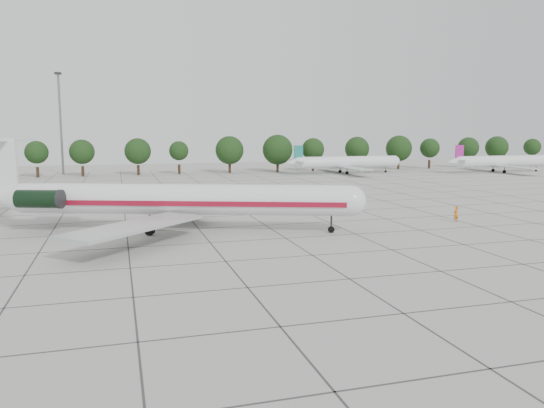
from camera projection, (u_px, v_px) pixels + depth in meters
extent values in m
plane|color=#A8A8A1|center=(286.00, 238.00, 55.63)|extent=(260.00, 260.00, 0.00)
cube|color=#383838|center=(251.00, 216.00, 69.89)|extent=(170.00, 170.00, 0.02)
cylinder|color=silver|center=(183.00, 199.00, 59.12)|extent=(36.08, 15.84, 3.40)
sphere|color=silver|center=(351.00, 201.00, 57.95)|extent=(3.40, 3.40, 3.40)
cone|color=silver|center=(1.00, 198.00, 60.44)|extent=(6.01, 4.96, 3.40)
cube|color=maroon|center=(187.00, 200.00, 60.86)|extent=(33.97, 12.35, 0.57)
cube|color=maroon|center=(180.00, 204.00, 57.45)|extent=(33.97, 12.35, 0.57)
cube|color=#B7BABC|center=(180.00, 200.00, 68.65)|extent=(6.10, 15.83, 0.31)
cube|color=#B7BABC|center=(134.00, 226.00, 50.30)|extent=(14.28, 14.31, 0.31)
cube|color=black|center=(62.00, 193.00, 62.31)|extent=(2.59, 2.03, 0.26)
cylinder|color=black|center=(65.00, 192.00, 63.02)|extent=(5.32, 3.53, 1.96)
cube|color=black|center=(43.00, 198.00, 57.72)|extent=(2.59, 2.03, 0.26)
cylinder|color=black|center=(40.00, 199.00, 57.00)|extent=(5.32, 3.53, 1.96)
cube|color=silver|center=(3.00, 166.00, 59.91)|extent=(3.20, 1.40, 6.19)
cylinder|color=black|center=(331.00, 224.00, 58.45)|extent=(0.26, 0.26, 1.96)
cylinder|color=black|center=(331.00, 230.00, 58.54)|extent=(0.78, 0.52, 0.72)
cylinder|color=black|center=(163.00, 215.00, 62.28)|extent=(0.32, 0.32, 1.86)
cylinder|color=black|center=(163.00, 222.00, 62.39)|extent=(1.18, 0.93, 1.03)
cylinder|color=black|center=(150.00, 223.00, 56.98)|extent=(0.32, 0.32, 1.86)
cylinder|color=black|center=(150.00, 231.00, 57.09)|extent=(1.18, 0.93, 1.03)
imported|color=#D7660C|center=(456.00, 214.00, 65.36)|extent=(0.82, 0.66, 1.98)
cylinder|color=silver|center=(347.00, 162.00, 137.73)|extent=(27.20, 3.00, 3.00)
cube|color=#B7BABC|center=(344.00, 167.00, 137.62)|extent=(3.50, 27.20, 0.25)
cube|color=#197369|center=(298.00, 153.00, 133.64)|extent=(2.40, 0.25, 3.60)
cylinder|color=black|center=(340.00, 171.00, 139.90)|extent=(0.80, 0.45, 0.80)
cylinder|color=black|center=(347.00, 173.00, 135.72)|extent=(0.80, 0.45, 0.80)
cylinder|color=silver|center=(502.00, 161.00, 141.59)|extent=(27.20, 3.00, 3.00)
cube|color=#B7BABC|center=(499.00, 166.00, 141.48)|extent=(3.50, 27.20, 0.25)
cube|color=#9B1C81|center=(459.00, 152.00, 137.50)|extent=(2.40, 0.25, 3.60)
cylinder|color=black|center=(493.00, 170.00, 143.77)|extent=(0.80, 0.45, 0.80)
cylinder|color=black|center=(504.00, 172.00, 139.59)|extent=(0.80, 0.45, 0.80)
cylinder|color=#332114|center=(38.00, 172.00, 126.53)|extent=(0.70, 0.70, 2.50)
sphere|color=black|center=(37.00, 152.00, 125.87)|extent=(5.43, 5.43, 5.43)
cylinder|color=#332114|center=(83.00, 171.00, 129.36)|extent=(0.70, 0.70, 2.50)
sphere|color=black|center=(82.00, 152.00, 128.70)|extent=(5.99, 5.99, 5.99)
cylinder|color=#332114|center=(138.00, 170.00, 133.02)|extent=(0.70, 0.70, 2.50)
sphere|color=black|center=(138.00, 151.00, 132.36)|extent=(6.50, 6.50, 6.50)
cylinder|color=#332114|center=(179.00, 169.00, 135.84)|extent=(0.70, 0.70, 2.50)
sphere|color=black|center=(179.00, 151.00, 135.19)|extent=(4.93, 4.93, 4.93)
cylinder|color=#332114|center=(230.00, 168.00, 139.50)|extent=(0.70, 0.70, 2.50)
sphere|color=black|center=(230.00, 150.00, 138.85)|extent=(7.40, 7.40, 7.40)
cylinder|color=#332114|center=(278.00, 167.00, 143.16)|extent=(0.70, 0.70, 2.50)
sphere|color=black|center=(278.00, 150.00, 142.50)|extent=(8.08, 8.08, 8.08)
cylinder|color=#332114|center=(313.00, 167.00, 145.99)|extent=(0.70, 0.70, 2.50)
sphere|color=black|center=(313.00, 149.00, 145.33)|extent=(6.17, 6.17, 6.17)
cylinder|color=#332114|center=(357.00, 166.00, 149.65)|extent=(0.70, 0.70, 2.50)
sphere|color=black|center=(357.00, 149.00, 148.99)|extent=(6.82, 6.82, 6.82)
cylinder|color=#332114|center=(398.00, 165.00, 153.31)|extent=(0.70, 0.70, 2.50)
sphere|color=black|center=(399.00, 148.00, 152.65)|extent=(7.44, 7.44, 7.44)
cylinder|color=#332114|center=(429.00, 164.00, 156.14)|extent=(0.70, 0.70, 2.50)
sphere|color=black|center=(430.00, 148.00, 155.48)|extent=(5.66, 5.66, 5.66)
cylinder|color=#332114|center=(467.00, 163.00, 159.80)|extent=(0.70, 0.70, 2.50)
sphere|color=black|center=(468.00, 148.00, 159.14)|extent=(6.25, 6.25, 6.25)
cylinder|color=#332114|center=(496.00, 163.00, 162.63)|extent=(0.70, 0.70, 2.50)
sphere|color=black|center=(497.00, 147.00, 161.97)|extent=(6.79, 6.79, 6.79)
cylinder|color=#332114|center=(531.00, 162.00, 166.29)|extent=(0.70, 0.70, 2.50)
sphere|color=black|center=(532.00, 147.00, 165.63)|extent=(5.16, 5.16, 5.16)
cylinder|color=slate|center=(61.00, 125.00, 133.03)|extent=(0.56, 0.56, 25.00)
cube|color=black|center=(58.00, 73.00, 131.27)|extent=(1.60, 1.60, 0.50)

